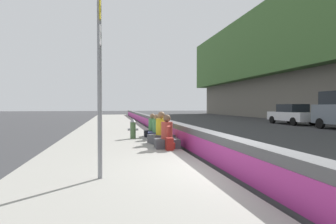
{
  "coord_description": "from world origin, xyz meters",
  "views": [
    {
      "loc": [
        -5.99,
        2.72,
        1.58
      ],
      "look_at": [
        7.71,
        -0.05,
        1.26
      ],
      "focal_mm": 29.9,
      "sensor_mm": 36.0,
      "label": 1
    }
  ],
  "objects_px": {
    "seated_person_foreground": "(167,137)",
    "seated_person_middle": "(161,133)",
    "route_sign_post": "(100,74)",
    "seated_person_rear": "(157,131)",
    "seated_person_far": "(152,129)",
    "parked_car_fourth": "(292,114)",
    "fire_hydrant": "(133,128)",
    "backpack": "(170,144)"
  },
  "relations": [
    {
      "from": "seated_person_foreground",
      "to": "seated_person_middle",
      "type": "height_order",
      "value": "seated_person_middle"
    },
    {
      "from": "route_sign_post",
      "to": "seated_person_rear",
      "type": "distance_m",
      "value": 6.89
    },
    {
      "from": "route_sign_post",
      "to": "seated_person_far",
      "type": "relative_size",
      "value": 3.35
    },
    {
      "from": "seated_person_rear",
      "to": "parked_car_fourth",
      "type": "distance_m",
      "value": 15.8
    },
    {
      "from": "seated_person_rear",
      "to": "route_sign_post",
      "type": "bearing_deg",
      "value": 161.27
    },
    {
      "from": "fire_hydrant",
      "to": "seated_person_middle",
      "type": "distance_m",
      "value": 2.0
    },
    {
      "from": "seated_person_far",
      "to": "fire_hydrant",
      "type": "bearing_deg",
      "value": 122.84
    },
    {
      "from": "seated_person_middle",
      "to": "seated_person_far",
      "type": "distance_m",
      "value": 2.38
    },
    {
      "from": "seated_person_far",
      "to": "route_sign_post",
      "type": "bearing_deg",
      "value": 163.89
    },
    {
      "from": "backpack",
      "to": "parked_car_fourth",
      "type": "height_order",
      "value": "parked_car_fourth"
    },
    {
      "from": "seated_person_rear",
      "to": "parked_car_fourth",
      "type": "bearing_deg",
      "value": -55.22
    },
    {
      "from": "seated_person_middle",
      "to": "seated_person_far",
      "type": "height_order",
      "value": "seated_person_middle"
    },
    {
      "from": "seated_person_foreground",
      "to": "seated_person_rear",
      "type": "xyz_separation_m",
      "value": [
        2.62,
        -0.06,
        -0.02
      ]
    },
    {
      "from": "route_sign_post",
      "to": "seated_person_foreground",
      "type": "relative_size",
      "value": 3.16
    },
    {
      "from": "fire_hydrant",
      "to": "parked_car_fourth",
      "type": "distance_m",
      "value": 16.46
    },
    {
      "from": "seated_person_foreground",
      "to": "parked_car_fourth",
      "type": "bearing_deg",
      "value": -48.26
    },
    {
      "from": "fire_hydrant",
      "to": "seated_person_far",
      "type": "xyz_separation_m",
      "value": [
        0.61,
        -0.95,
        -0.11
      ]
    },
    {
      "from": "fire_hydrant",
      "to": "backpack",
      "type": "bearing_deg",
      "value": -165.03
    },
    {
      "from": "seated_person_far",
      "to": "seated_person_middle",
      "type": "bearing_deg",
      "value": -179.99
    },
    {
      "from": "seated_person_foreground",
      "to": "parked_car_fourth",
      "type": "height_order",
      "value": "parked_car_fourth"
    },
    {
      "from": "route_sign_post",
      "to": "seated_person_foreground",
      "type": "xyz_separation_m",
      "value": [
        3.7,
        -2.08,
        -1.71
      ]
    },
    {
      "from": "seated_person_middle",
      "to": "seated_person_far",
      "type": "relative_size",
      "value": 1.13
    },
    {
      "from": "seated_person_far",
      "to": "seated_person_foreground",
      "type": "bearing_deg",
      "value": 179.75
    },
    {
      "from": "seated_person_foreground",
      "to": "seated_person_middle",
      "type": "xyz_separation_m",
      "value": [
        1.17,
        -0.02,
        0.02
      ]
    },
    {
      "from": "seated_person_middle",
      "to": "parked_car_fourth",
      "type": "xyz_separation_m",
      "value": [
        10.46,
        -13.02,
        0.34
      ]
    },
    {
      "from": "route_sign_post",
      "to": "seated_person_rear",
      "type": "relative_size",
      "value": 3.38
    },
    {
      "from": "seated_person_middle",
      "to": "backpack",
      "type": "height_order",
      "value": "seated_person_middle"
    },
    {
      "from": "seated_person_rear",
      "to": "backpack",
      "type": "bearing_deg",
      "value": 178.64
    },
    {
      "from": "route_sign_post",
      "to": "parked_car_fourth",
      "type": "height_order",
      "value": "route_sign_post"
    },
    {
      "from": "route_sign_post",
      "to": "fire_hydrant",
      "type": "height_order",
      "value": "route_sign_post"
    },
    {
      "from": "seated_person_rear",
      "to": "backpack",
      "type": "relative_size",
      "value": 2.66
    },
    {
      "from": "seated_person_rear",
      "to": "backpack",
      "type": "height_order",
      "value": "seated_person_rear"
    },
    {
      "from": "fire_hydrant",
      "to": "backpack",
      "type": "relative_size",
      "value": 2.2
    },
    {
      "from": "seated_person_foreground",
      "to": "seated_person_rear",
      "type": "relative_size",
      "value": 1.07
    },
    {
      "from": "backpack",
      "to": "parked_car_fourth",
      "type": "distance_m",
      "value": 17.84
    },
    {
      "from": "seated_person_middle",
      "to": "backpack",
      "type": "xyz_separation_m",
      "value": [
        -1.7,
        0.03,
        -0.19
      ]
    },
    {
      "from": "fire_hydrant",
      "to": "route_sign_post",
      "type": "bearing_deg",
      "value": 170.23
    },
    {
      "from": "seated_person_far",
      "to": "parked_car_fourth",
      "type": "xyz_separation_m",
      "value": [
        8.08,
        -13.02,
        0.39
      ]
    },
    {
      "from": "fire_hydrant",
      "to": "backpack",
      "type": "distance_m",
      "value": 3.59
    },
    {
      "from": "parked_car_fourth",
      "to": "seated_person_foreground",
      "type": "bearing_deg",
      "value": 131.74
    },
    {
      "from": "fire_hydrant",
      "to": "seated_person_middle",
      "type": "bearing_deg",
      "value": -151.63
    },
    {
      "from": "seated_person_foreground",
      "to": "seated_person_far",
      "type": "xyz_separation_m",
      "value": [
        3.55,
        -0.02,
        -0.02
      ]
    }
  ]
}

